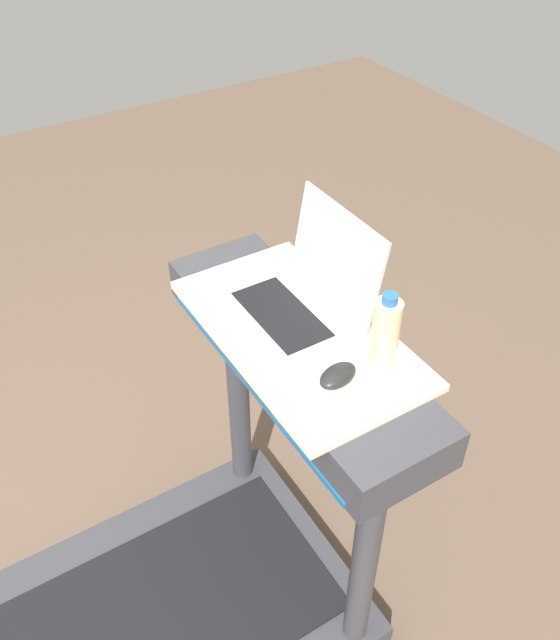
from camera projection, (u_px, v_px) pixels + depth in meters
treadmill_base at (120, 627)px, 1.95m from camera, size 0.90×1.64×1.05m
desk_board at (298, 332)px, 1.63m from camera, size 0.67×0.37×0.02m
laptop at (303, 295)px, 1.64m from camera, size 0.33×0.28×0.25m
computer_mouse at (338, 375)px, 1.48m from camera, size 0.08×0.11×0.03m
water_bottle at (385, 334)px, 1.47m from camera, size 0.06×0.06×0.20m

